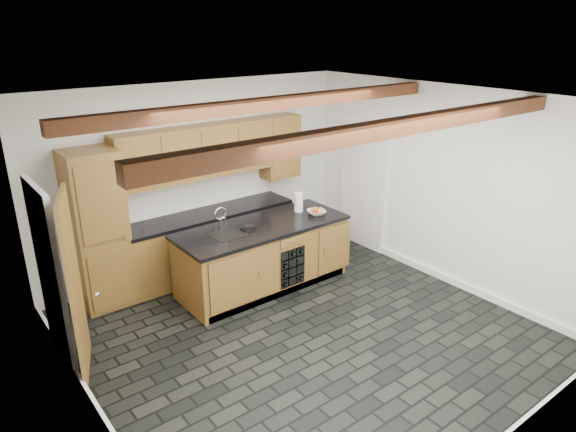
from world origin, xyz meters
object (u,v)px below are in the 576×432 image
kitchen_scale (248,228)px  paper_towel (299,202)px  island (264,256)px  fruit_bowl (316,212)px

kitchen_scale → paper_towel: size_ratio=0.74×
island → fruit_bowl: size_ratio=9.33×
kitchen_scale → fruit_bowl: size_ratio=0.79×
island → kitchen_scale: 0.56m
island → kitchen_scale: (-0.26, -0.01, 0.49)m
fruit_bowl → paper_towel: paper_towel is taller
kitchen_scale → fruit_bowl: (1.11, -0.12, 0.00)m
island → paper_towel: bearing=10.4°
fruit_bowl → kitchen_scale: bearing=174.1°
island → paper_towel: 0.97m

